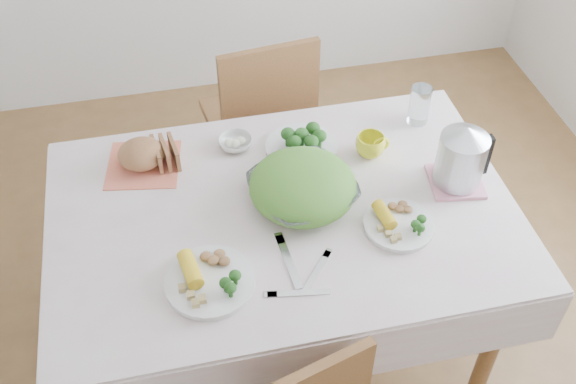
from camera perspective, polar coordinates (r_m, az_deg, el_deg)
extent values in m
plane|color=brown|center=(2.77, -0.32, -12.47)|extent=(3.60, 3.60, 0.00)
cube|color=brown|center=(2.47, -0.36, -7.75)|extent=(1.40, 0.90, 0.75)
cube|color=silver|center=(2.18, -0.40, -1.64)|extent=(1.50, 1.00, 0.01)
cube|color=brown|center=(3.00, -2.62, 6.27)|extent=(0.48, 0.48, 0.94)
imported|color=white|center=(2.17, 1.25, 0.05)|extent=(0.41, 0.41, 0.08)
cylinder|color=white|center=(1.98, -6.61, -7.57)|extent=(0.31, 0.31, 0.02)
cylinder|color=white|center=(2.14, 9.37, -2.75)|extent=(0.27, 0.27, 0.02)
cylinder|color=beige|center=(2.38, 1.14, 3.75)|extent=(0.30, 0.30, 0.02)
cube|color=#E67153|center=(2.38, -12.14, 2.27)|extent=(0.28, 0.28, 0.00)
ellipsoid|color=brown|center=(2.34, -12.34, 3.28)|extent=(0.20, 0.20, 0.10)
imported|color=white|center=(2.39, -4.46, 4.17)|extent=(0.14, 0.14, 0.04)
imported|color=yellow|center=(2.36, 6.97, 3.92)|extent=(0.10, 0.10, 0.08)
cylinder|color=white|center=(2.51, 11.04, 7.09)|extent=(0.08, 0.08, 0.15)
cube|color=pink|center=(2.32, 13.98, 0.90)|extent=(0.19, 0.19, 0.01)
cylinder|color=#B2B5BA|center=(2.25, 14.47, 2.98)|extent=(0.21, 0.21, 0.22)
cube|color=silver|center=(2.03, 0.06, -5.90)|extent=(0.04, 0.21, 0.00)
cube|color=silver|center=(2.01, 2.47, -6.67)|extent=(0.12, 0.14, 0.00)
cube|color=silver|center=(1.95, 0.90, -8.54)|extent=(0.18, 0.05, 0.00)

